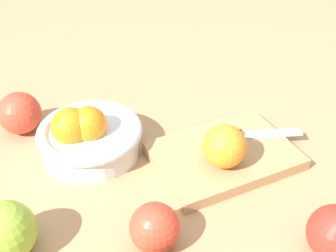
{
  "coord_description": "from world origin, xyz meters",
  "views": [
    {
      "loc": [
        -0.11,
        -0.5,
        0.48
      ],
      "look_at": [
        0.02,
        0.09,
        0.04
      ],
      "focal_mm": 45.48,
      "sensor_mm": 36.0,
      "label": 1
    }
  ],
  "objects": [
    {
      "name": "ground_plane",
      "position": [
        0.0,
        0.0,
        0.0
      ],
      "size": [
        2.4,
        2.4,
        0.0
      ],
      "primitive_type": "plane",
      "color": "tan"
    },
    {
      "name": "bowl",
      "position": [
        -0.12,
        0.1,
        0.04
      ],
      "size": [
        0.18,
        0.18,
        0.09
      ],
      "color": "silver",
      "rests_on": "ground_plane"
    },
    {
      "name": "cutting_board",
      "position": [
        0.1,
        0.03,
        0.01
      ],
      "size": [
        0.27,
        0.22,
        0.02
      ],
      "primitive_type": "cube",
      "rotation": [
        0.0,
        0.0,
        0.24
      ],
      "color": "tan",
      "rests_on": "ground_plane"
    },
    {
      "name": "orange_on_board",
      "position": [
        0.09,
        0.0,
        0.06
      ],
      "size": [
        0.07,
        0.07,
        0.07
      ],
      "primitive_type": "sphere",
      "color": "orange",
      "rests_on": "cutting_board"
    },
    {
      "name": "knife",
      "position": [
        0.15,
        0.06,
        0.03
      ],
      "size": [
        0.16,
        0.03,
        0.01
      ],
      "color": "silver",
      "rests_on": "cutting_board"
    },
    {
      "name": "apple_front_left",
      "position": [
        -0.05,
        -0.12,
        0.03
      ],
      "size": [
        0.07,
        0.07,
        0.07
      ],
      "primitive_type": "sphere",
      "color": "#D6422D",
      "rests_on": "ground_plane"
    },
    {
      "name": "apple_front_right",
      "position": [
        0.19,
        -0.18,
        0.04
      ],
      "size": [
        0.08,
        0.08,
        0.08
      ],
      "primitive_type": "sphere",
      "color": "red",
      "rests_on": "ground_plane"
    },
    {
      "name": "apple_back_left",
      "position": [
        -0.24,
        0.19,
        0.04
      ],
      "size": [
        0.08,
        0.08,
        0.08
      ],
      "primitive_type": "sphere",
      "color": "#D6422D",
      "rests_on": "ground_plane"
    },
    {
      "name": "apple_front_left_2",
      "position": [
        -0.24,
        -0.09,
        0.04
      ],
      "size": [
        0.08,
        0.08,
        0.08
      ],
      "primitive_type": "sphere",
      "color": "#8EB738",
      "rests_on": "ground_plane"
    }
  ]
}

